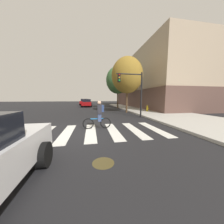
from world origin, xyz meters
TOP-DOWN VIEW (x-y plane):
  - ground_plane at (0.00, 0.00)m, footprint 120.00×120.00m
  - sidewalk at (8.75, 0.00)m, footprint 6.50×50.00m
  - crosswalk_stripes at (-0.18, 0.00)m, footprint 9.37×3.43m
  - manhole_cover at (0.81, -3.16)m, footprint 0.64×0.64m
  - sedan_mid at (-0.39, 18.81)m, footprint 2.24×4.69m
  - sedan_far at (-1.12, 25.12)m, footprint 2.60×4.92m
  - cyclist at (0.95, 0.64)m, footprint 1.71×0.37m
  - traffic_light_near at (4.33, 3.96)m, footprint 2.47×0.28m
  - fire_hydrant at (7.63, 7.43)m, footprint 0.33×0.22m
  - street_tree_near at (4.98, 7.86)m, footprint 3.87×3.87m
  - street_tree_mid at (5.28, 14.21)m, footprint 4.16×4.16m
  - corner_building at (16.44, 15.89)m, footprint 16.02×21.76m

SIDE VIEW (x-z plane):
  - ground_plane at x=0.00m, z-range 0.00..0.00m
  - manhole_cover at x=0.81m, z-range 0.00..0.01m
  - crosswalk_stripes at x=-0.18m, z-range 0.00..0.01m
  - sidewalk at x=8.75m, z-range 0.00..0.15m
  - fire_hydrant at x=7.63m, z-range 0.14..0.92m
  - sedan_mid at x=-0.39m, z-range 0.03..1.64m
  - cyclist at x=0.95m, z-range 0.00..1.69m
  - sedan_far at x=-1.12m, z-range 0.03..1.67m
  - traffic_light_near at x=4.33m, z-range 0.76..4.96m
  - street_tree_near at x=4.98m, z-range 1.21..8.08m
  - corner_building at x=16.44m, z-range -0.04..9.98m
  - street_tree_mid at x=5.28m, z-range 1.30..8.71m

